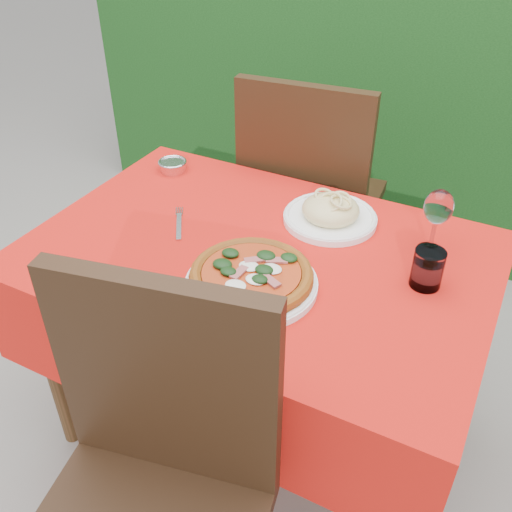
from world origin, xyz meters
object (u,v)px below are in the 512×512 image
at_px(pasta_plate, 330,213).
at_px(wine_glass, 438,209).
at_px(fork, 179,226).
at_px(steel_ramekin, 173,166).
at_px(chair_far, 309,192).
at_px(chair_near, 152,487).
at_px(water_glass, 427,270).
at_px(pizza_plate, 251,278).

relative_size(pasta_plate, wine_glass, 1.46).
xyz_separation_m(fork, steel_ramekin, (-0.22, 0.29, 0.01)).
bearing_deg(steel_ramekin, chair_far, 41.23).
height_order(chair_near, steel_ramekin, chair_near).
xyz_separation_m(pasta_plate, water_glass, (0.32, -0.17, 0.02)).
bearing_deg(water_glass, chair_far, 134.57).
distance_m(water_glass, fork, 0.71).
bearing_deg(fork, pizza_plate, -57.94).
relative_size(chair_near, pasta_plate, 3.77).
bearing_deg(steel_ramekin, fork, -53.03).
distance_m(chair_far, wine_glass, 0.71).
xyz_separation_m(water_glass, fork, (-0.70, -0.06, -0.04)).
xyz_separation_m(pasta_plate, steel_ramekin, (-0.60, 0.05, -0.01)).
bearing_deg(wine_glass, steel_ramekin, 175.52).
bearing_deg(fork, chair_near, -94.55).
bearing_deg(fork, chair_far, 42.63).
bearing_deg(chair_near, pizza_plate, 82.51).
distance_m(chair_far, pasta_plate, 0.48).
relative_size(wine_glass, fork, 0.99).
relative_size(chair_near, water_glass, 10.18).
bearing_deg(chair_far, chair_near, 93.26).
bearing_deg(water_glass, pizza_plate, -151.35).
height_order(pasta_plate, wine_glass, wine_glass).
xyz_separation_m(pizza_plate, fork, (-0.32, 0.15, -0.03)).
height_order(chair_far, steel_ramekin, chair_far).
xyz_separation_m(chair_far, water_glass, (0.55, -0.55, 0.20)).
bearing_deg(pizza_plate, chair_far, 101.89).
bearing_deg(pasta_plate, fork, -148.11).
distance_m(chair_near, steel_ramekin, 1.11).
bearing_deg(pizza_plate, fork, 155.22).
relative_size(chair_far, pasta_plate, 3.79).
xyz_separation_m(wine_glass, steel_ramekin, (-0.90, 0.07, -0.12)).
xyz_separation_m(chair_near, chair_far, (-0.20, 1.26, 0.00)).
height_order(water_glass, steel_ramekin, water_glass).
bearing_deg(wine_glass, fork, -162.06).
distance_m(pizza_plate, fork, 0.35).
xyz_separation_m(water_glass, wine_glass, (-0.02, 0.16, 0.09)).
bearing_deg(steel_ramekin, water_glass, -13.79).
relative_size(water_glass, fork, 0.53).
distance_m(chair_far, fork, 0.66).
height_order(wine_glass, steel_ramekin, wine_glass).
bearing_deg(pasta_plate, pizza_plate, -99.05).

